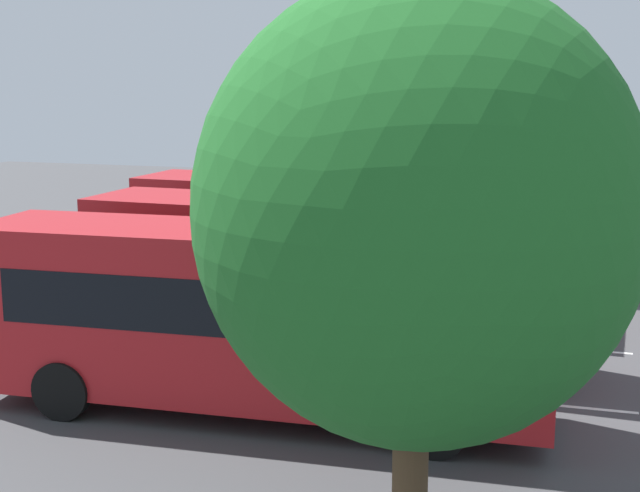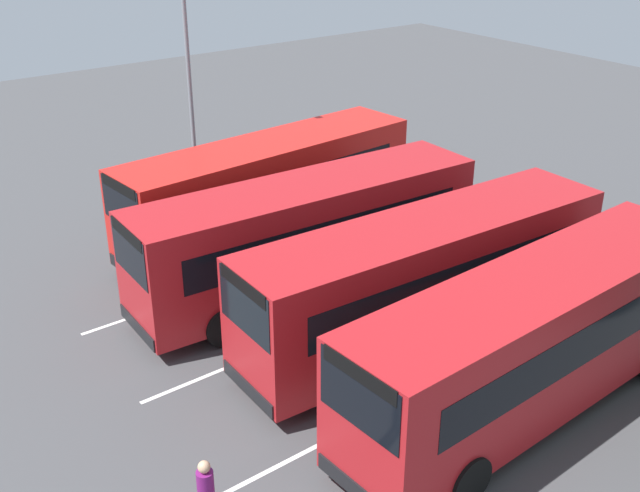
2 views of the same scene
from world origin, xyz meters
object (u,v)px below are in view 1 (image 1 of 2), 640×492
object	(u,v)px
bus_far_left	(402,219)
street_lamp	(429,106)
bus_center_right	(318,273)
depot_tree	(415,213)
bus_far_right	(256,314)
bus_center_left	(330,239)

from	to	relation	value
bus_far_left	street_lamp	world-z (taller)	street_lamp
bus_center_right	depot_tree	size ratio (longest dim) A/B	1.44
bus_center_right	bus_far_right	distance (m)	3.61
bus_center_right	bus_far_right	xyz separation A→B (m)	(0.06, 3.61, 0.00)
bus_center_right	street_lamp	distance (m)	12.77
bus_far_left	street_lamp	xyz separation A→B (m)	(0.13, -4.62, 3.20)
bus_center_left	depot_tree	world-z (taller)	depot_tree
bus_far_left	depot_tree	size ratio (longest dim) A/B	1.46
street_lamp	bus_center_left	bearing A→B (deg)	-4.93
bus_far_left	bus_center_left	xyz separation A→B (m)	(1.13, 3.80, 0.00)
bus_far_right	depot_tree	size ratio (longest dim) A/B	1.45
bus_center_right	street_lamp	xyz separation A→B (m)	(-0.09, -12.36, 3.20)
bus_center_right	bus_far_right	size ratio (longest dim) A/B	1.00
bus_far_right	bus_center_right	bearing A→B (deg)	-93.83
street_lamp	bus_center_right	bearing A→B (deg)	1.47
bus_center_left	bus_far_right	xyz separation A→B (m)	(-0.86, 7.56, 0.00)
bus_center_right	depot_tree	bearing A→B (deg)	116.23
bus_far_right	street_lamp	size ratio (longest dim) A/B	1.21
bus_center_left	depot_tree	bearing A→B (deg)	113.20
bus_far_left	bus_center_right	xyz separation A→B (m)	(0.22, 7.75, 0.00)
bus_far_right	depot_tree	distance (m)	6.63
street_lamp	bus_far_right	bearing A→B (deg)	1.35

